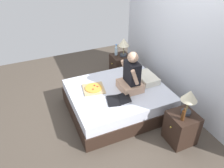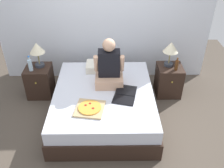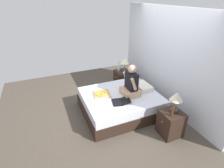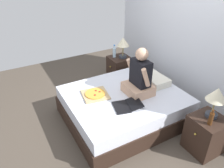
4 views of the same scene
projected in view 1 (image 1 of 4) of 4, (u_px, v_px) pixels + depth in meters
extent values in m
plane|color=#4C4238|center=(118.00, 109.00, 4.51)|extent=(5.99, 5.99, 0.00)
cube|color=silver|center=(179.00, 42.00, 4.25)|extent=(3.99, 0.12, 2.50)
cube|color=black|center=(118.00, 104.00, 4.43)|extent=(1.60, 1.89, 0.28)
cube|color=silver|center=(118.00, 94.00, 4.29)|extent=(1.55, 1.84, 0.22)
cube|color=black|center=(121.00, 66.00, 5.46)|extent=(0.44, 0.44, 0.57)
sphere|color=gold|center=(112.00, 64.00, 5.31)|extent=(0.03, 0.03, 0.03)
cylinder|color=#333842|center=(123.00, 55.00, 5.27)|extent=(0.16, 0.16, 0.05)
cylinder|color=olive|center=(124.00, 50.00, 5.20)|extent=(0.02, 0.02, 0.22)
cone|color=beige|center=(124.00, 42.00, 5.09)|extent=(0.26, 0.26, 0.18)
cylinder|color=silver|center=(116.00, 51.00, 5.27)|extent=(0.07, 0.07, 0.20)
cylinder|color=silver|center=(116.00, 46.00, 5.20)|extent=(0.03, 0.03, 0.06)
cylinder|color=blue|center=(116.00, 45.00, 5.18)|extent=(0.04, 0.03, 0.02)
cube|color=black|center=(181.00, 128.00, 3.66)|extent=(0.44, 0.44, 0.57)
sphere|color=gold|center=(171.00, 127.00, 3.52)|extent=(0.03, 0.03, 0.03)
cylinder|color=#333842|center=(186.00, 112.00, 3.53)|extent=(0.16, 0.16, 0.05)
cylinder|color=olive|center=(187.00, 106.00, 3.46)|extent=(0.02, 0.02, 0.22)
cone|color=beige|center=(190.00, 95.00, 3.35)|extent=(0.26, 0.26, 0.18)
cylinder|color=#512D14|center=(183.00, 115.00, 3.37)|extent=(0.06, 0.06, 0.18)
cylinder|color=#512D14|center=(185.00, 110.00, 3.31)|extent=(0.03, 0.03, 0.05)
cube|color=silver|center=(146.00, 78.00, 4.46)|extent=(0.52, 0.34, 0.12)
cube|color=tan|center=(130.00, 86.00, 4.19)|extent=(0.44, 0.40, 0.16)
cube|color=black|center=(132.00, 72.00, 4.04)|extent=(0.34, 0.20, 0.42)
sphere|color=tan|center=(133.00, 57.00, 3.87)|extent=(0.20, 0.20, 0.20)
cylinder|color=tan|center=(125.00, 67.00, 4.16)|extent=(0.07, 0.18, 0.32)
cylinder|color=tan|center=(135.00, 77.00, 3.86)|extent=(0.07, 0.18, 0.32)
cube|color=black|center=(113.00, 101.00, 3.91)|extent=(0.36, 0.29, 0.02)
cube|color=black|center=(125.00, 98.00, 3.93)|extent=(0.35, 0.27, 0.06)
cube|color=tan|center=(94.00, 89.00, 4.22)|extent=(0.46, 0.46, 0.02)
cylinder|color=gold|center=(94.00, 88.00, 4.21)|extent=(0.33, 0.33, 0.02)
cylinder|color=maroon|center=(94.00, 85.00, 4.26)|extent=(0.04, 0.04, 0.00)
cylinder|color=maroon|center=(93.00, 89.00, 4.16)|extent=(0.04, 0.04, 0.00)
cylinder|color=maroon|center=(97.00, 87.00, 4.23)|extent=(0.04, 0.04, 0.00)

